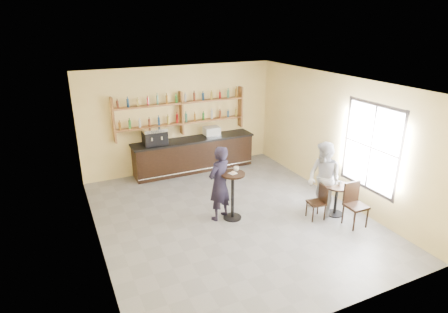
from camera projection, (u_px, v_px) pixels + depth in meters
name	position (u px, v px, depth m)	size (l,w,h in m)	color
floor	(231.00, 217.00, 8.99)	(7.00, 7.00, 0.00)	gray
ceiling	(232.00, 83.00, 7.87)	(7.00, 7.00, 0.00)	white
wall_back	(180.00, 119.00, 11.40)	(7.00, 7.00, 0.00)	#FADE8E
wall_front	(337.00, 229.00, 5.47)	(7.00, 7.00, 0.00)	#FADE8E
wall_left	(92.00, 177.00, 7.23)	(7.00, 7.00, 0.00)	#FADE8E
wall_right	(335.00, 137.00, 9.63)	(7.00, 7.00, 0.00)	#FADE8E
window_pane	(371.00, 147.00, 8.58)	(2.00, 2.00, 0.00)	white
window_frame	(371.00, 147.00, 8.58)	(0.04, 1.70, 2.10)	black
shelf_unit	(181.00, 113.00, 11.22)	(4.00, 0.26, 1.40)	brown
liquor_bottles	(181.00, 107.00, 11.16)	(3.68, 0.10, 1.00)	#8C5919
bar_counter	(194.00, 154.00, 11.59)	(3.80, 0.74, 1.03)	black
espresso_machine	(155.00, 136.00, 10.85)	(0.67, 0.43, 0.48)	black
pastry_case	(212.00, 132.00, 11.60)	(0.49, 0.39, 0.30)	silver
pedestal_table	(233.00, 196.00, 8.74)	(0.56, 0.56, 1.16)	black
napkin	(233.00, 173.00, 8.54)	(0.17, 0.17, 0.00)	white
donut	(233.00, 172.00, 8.53)	(0.11, 0.11, 0.04)	#E9A555
cup_pedestal	(236.00, 169.00, 8.66)	(0.13, 0.13, 0.10)	white
man_main	(219.00, 183.00, 8.64)	(0.66, 0.43, 1.80)	black
cafe_table	(336.00, 200.00, 8.98)	(0.61, 0.61, 0.78)	black
cup_cafe	(339.00, 183.00, 8.85)	(0.10, 0.10, 0.09)	white
chair_west	(316.00, 202.00, 8.79)	(0.36, 0.36, 0.84)	black
chair_south	(356.00, 206.00, 8.45)	(0.44, 0.44, 1.01)	black
patron_second	(324.00, 179.00, 8.86)	(0.88, 0.68, 1.80)	#AFAEB4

